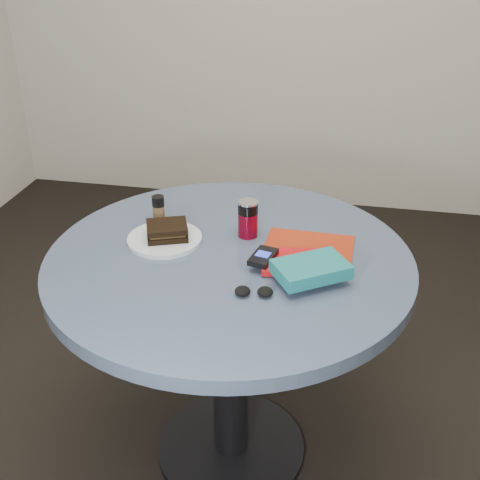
% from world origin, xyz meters
% --- Properties ---
extents(ground, '(4.00, 4.00, 0.00)m').
position_xyz_m(ground, '(0.00, 0.00, 0.00)').
color(ground, black).
rests_on(ground, ground).
extents(table, '(1.00, 1.00, 0.75)m').
position_xyz_m(table, '(0.00, 0.00, 0.59)').
color(table, black).
rests_on(table, ground).
extents(plate, '(0.26, 0.26, 0.01)m').
position_xyz_m(plate, '(-0.20, 0.04, 0.76)').
color(plate, silver).
rests_on(plate, table).
extents(sandwich, '(0.14, 0.13, 0.04)m').
position_xyz_m(sandwich, '(-0.19, 0.04, 0.78)').
color(sandwich, black).
rests_on(sandwich, plate).
extents(soda_can, '(0.07, 0.07, 0.11)m').
position_xyz_m(soda_can, '(0.03, 0.12, 0.80)').
color(soda_can, '#600416').
rests_on(soda_can, table).
extents(pepper_grinder, '(0.05, 0.05, 0.08)m').
position_xyz_m(pepper_grinder, '(-0.25, 0.15, 0.79)').
color(pepper_grinder, '#4F3B21').
rests_on(pepper_grinder, table).
extents(magazine, '(0.25, 0.19, 0.00)m').
position_xyz_m(magazine, '(0.21, 0.08, 0.75)').
color(magazine, maroon).
rests_on(magazine, table).
extents(red_book, '(0.21, 0.15, 0.02)m').
position_xyz_m(red_book, '(0.19, -0.02, 0.76)').
color(red_book, '#A90D12').
rests_on(red_book, magazine).
extents(novel, '(0.21, 0.20, 0.03)m').
position_xyz_m(novel, '(0.23, -0.09, 0.79)').
color(novel, '#16636A').
rests_on(novel, red_book).
extents(mp3_player, '(0.07, 0.10, 0.02)m').
position_xyz_m(mp3_player, '(0.10, -0.04, 0.78)').
color(mp3_player, black).
rests_on(mp3_player, red_book).
extents(headphones, '(0.10, 0.05, 0.02)m').
position_xyz_m(headphones, '(0.10, -0.18, 0.76)').
color(headphones, black).
rests_on(headphones, table).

